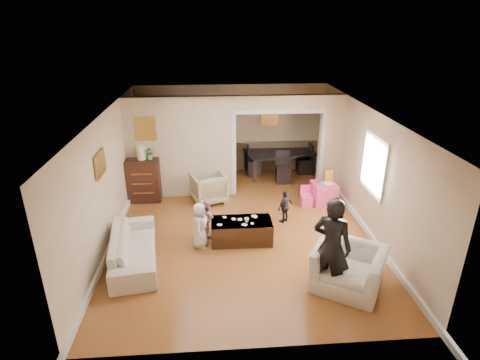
{
  "coord_description": "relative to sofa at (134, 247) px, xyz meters",
  "views": [
    {
      "loc": [
        -0.59,
        -7.65,
        4.35
      ],
      "look_at": [
        0.0,
        0.2,
        1.05
      ],
      "focal_mm": 29.09,
      "sensor_mm": 36.0,
      "label": 1
    }
  ],
  "objects": [
    {
      "name": "framed_art_sofa_wall",
      "position": [
        -0.57,
        0.59,
        1.5
      ],
      "size": [
        0.03,
        0.55,
        0.4
      ],
      "primitive_type": "cube",
      "color": "brown"
    },
    {
      "name": "coffee_table",
      "position": [
        2.11,
        0.58,
        -0.07
      ],
      "size": [
        1.26,
        0.64,
        0.47
      ],
      "primitive_type": "cube",
      "rotation": [
        0.0,
        0.0,
        -0.01
      ],
      "color": "#3C2213",
      "rests_on": "ground"
    },
    {
      "name": "table_lamp",
      "position": [
        -0.19,
        2.74,
        0.99
      ],
      "size": [
        0.22,
        0.22,
        0.36
      ],
      "primitive_type": "cylinder",
      "color": "#F1E9C4",
      "rests_on": "dresser"
    },
    {
      "name": "partition_left",
      "position": [
        0.77,
        2.99,
        1.0
      ],
      "size": [
        2.75,
        0.18,
        2.6
      ],
      "primitive_type": "cube",
      "color": "beige",
      "rests_on": "ground"
    },
    {
      "name": "cereal_box",
      "position": [
        4.43,
        2.32,
        0.39
      ],
      "size": [
        0.21,
        0.09,
        0.3
      ],
      "primitive_type": "cube",
      "rotation": [
        0.0,
        0.0,
        0.1
      ],
      "color": "yellow",
      "rests_on": "play_table"
    },
    {
      "name": "floor",
      "position": [
        2.14,
        1.19,
        -0.3
      ],
      "size": [
        7.0,
        7.0,
        0.0
      ],
      "primitive_type": "plane",
      "color": "#A8652B",
      "rests_on": "ground"
    },
    {
      "name": "armchair_back",
      "position": [
        1.43,
        2.55,
        0.07
      ],
      "size": [
        1.02,
        1.03,
        0.74
      ],
      "primitive_type": "imported",
      "rotation": [
        0.0,
        0.0,
        3.49
      ],
      "color": "#C9BC8B",
      "rests_on": "ground"
    },
    {
      "name": "dining_table",
      "position": [
        3.54,
        4.3,
        0.05
      ],
      "size": [
        2.18,
        1.5,
        0.7
      ],
      "primitive_type": "imported",
      "rotation": [
        0.0,
        0.0,
        0.21
      ],
      "color": "black",
      "rests_on": "ground"
    },
    {
      "name": "sofa",
      "position": [
        0.0,
        0.0,
        0.0
      ],
      "size": [
        1.09,
        2.15,
        0.6
      ],
      "primitive_type": "imported",
      "rotation": [
        0.0,
        0.0,
        1.71
      ],
      "color": "beige",
      "rests_on": "ground"
    },
    {
      "name": "child_toddler",
      "position": [
        3.16,
        1.33,
        0.09
      ],
      "size": [
        0.47,
        0.43,
        0.78
      ],
      "primitive_type": "imported",
      "rotation": [
        0.0,
        0.0,
        -2.46
      ],
      "color": "black",
      "rests_on": "ground"
    },
    {
      "name": "play_table",
      "position": [
        4.31,
        2.22,
        -0.03
      ],
      "size": [
        0.62,
        0.62,
        0.54
      ],
      "primitive_type": "cube",
      "rotation": [
        0.0,
        0.0,
        0.1
      ],
      "color": "#FF438A",
      "rests_on": "ground"
    },
    {
      "name": "window_pane",
      "position": [
        4.87,
        0.79,
        1.25
      ],
      "size": [
        0.03,
        0.95,
        1.1
      ],
      "primitive_type": "cube",
      "color": "white",
      "rests_on": "ground"
    },
    {
      "name": "craft_papers",
      "position": [
        2.08,
        0.61,
        0.17
      ],
      "size": [
        0.86,
        0.49,
        0.0
      ],
      "color": "white",
      "rests_on": "coffee_table"
    },
    {
      "name": "dresser",
      "position": [
        -0.19,
        2.74,
        0.26
      ],
      "size": [
        0.81,
        0.46,
        1.11
      ],
      "primitive_type": "cube",
      "color": "#361710",
      "rests_on": "ground"
    },
    {
      "name": "adult_person",
      "position": [
        3.45,
        -1.16,
        0.59
      ],
      "size": [
        0.77,
        0.72,
        1.78
      ],
      "primitive_type": "imported",
      "rotation": [
        0.0,
        0.0,
        2.54
      ],
      "color": "black",
      "rests_on": "ground"
    },
    {
      "name": "framed_art_alcove",
      "position": [
        3.24,
        4.63,
        1.4
      ],
      "size": [
        0.45,
        0.03,
        0.55
      ],
      "primitive_type": "cube",
      "color": "brown"
    },
    {
      "name": "toy_block",
      "position": [
        4.19,
        2.34,
        0.27
      ],
      "size": [
        0.1,
        0.09,
        0.05
      ],
      "primitive_type": "cube",
      "rotation": [
        0.0,
        0.0,
        0.45
      ],
      "color": "red",
      "rests_on": "play_table"
    },
    {
      "name": "framed_art_partition",
      "position": [
        -0.06,
        2.89,
        1.55
      ],
      "size": [
        0.45,
        0.03,
        0.55
      ],
      "primitive_type": "cube",
      "color": "brown",
      "rests_on": "partition_left"
    },
    {
      "name": "armchair_front",
      "position": [
        3.82,
        -1.05,
        0.07
      ],
      "size": [
        1.5,
        1.46,
        0.75
      ],
      "primitive_type": "imported",
      "rotation": [
        0.0,
        0.0,
        -0.55
      ],
      "color": "beige",
      "rests_on": "ground"
    },
    {
      "name": "partition_header",
      "position": [
        3.24,
        2.99,
        2.12
      ],
      "size": [
        2.22,
        0.18,
        0.35
      ],
      "primitive_type": "cube",
      "color": "beige",
      "rests_on": "partition_right"
    },
    {
      "name": "partition_right",
      "position": [
        4.62,
        2.99,
        1.0
      ],
      "size": [
        0.55,
        0.18,
        2.6
      ],
      "primitive_type": "cube",
      "color": "beige",
      "rests_on": "ground"
    },
    {
      "name": "potted_plant",
      "position": [
        0.01,
        2.74,
        0.98
      ],
      "size": [
        0.3,
        0.26,
        0.33
      ],
      "primitive_type": "imported",
      "color": "#3A7634",
      "rests_on": "dresser"
    },
    {
      "name": "play_bowl",
      "position": [
        4.36,
        2.1,
        0.27
      ],
      "size": [
        0.25,
        0.25,
        0.06
      ],
      "primitive_type": "imported",
      "rotation": [
        0.0,
        0.0,
        0.1
      ],
      "color": "white",
      "rests_on": "play_table"
    },
    {
      "name": "coffee_cup",
      "position": [
        2.21,
        0.53,
        0.21
      ],
      "size": [
        0.1,
        0.1,
        0.09
      ],
      "primitive_type": "imported",
      "rotation": [
        0.0,
        0.0,
        -0.01
      ],
      "color": "white",
      "rests_on": "coffee_table"
    },
    {
      "name": "child_kneel_b",
      "position": [
        1.41,
        0.88,
        0.12
      ],
      "size": [
        0.44,
        0.49,
        0.85
      ],
      "primitive_type": "imported",
      "rotation": [
        0.0,
        0.0,
        1.91
      ],
      "color": "#CC809A",
      "rests_on": "ground"
    },
    {
      "name": "cyan_cup",
      "position": [
        4.21,
        2.17,
        0.28
      ],
      "size": [
        0.08,
        0.08,
        0.08
      ],
      "primitive_type": "cylinder",
      "color": "teal",
      "rests_on": "play_table"
    },
    {
      "name": "child_kneel_a",
      "position": [
        1.26,
        0.43,
        0.18
      ],
      "size": [
        0.39,
        0.52,
        0.97
      ],
      "primitive_type": "imported",
      "rotation": [
        0.0,
        0.0,
        1.38
      ],
      "color": "silver",
      "rests_on": "ground"
    }
  ]
}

